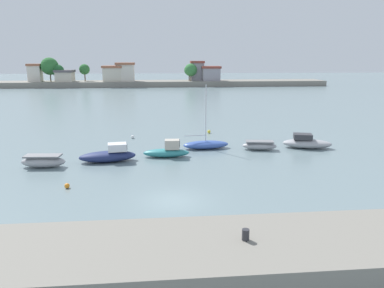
{
  "coord_description": "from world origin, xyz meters",
  "views": [
    {
      "loc": [
        -0.95,
        -23.18,
        9.46
      ],
      "look_at": [
        2.58,
        14.02,
        0.56
      ],
      "focal_mm": 34.28,
      "sensor_mm": 36.0,
      "label": 1
    }
  ],
  "objects_px": {
    "moored_boat_0": "(43,161)",
    "mooring_buoy_0": "(209,132)",
    "mooring_buoy_2": "(67,186)",
    "moored_boat_1": "(109,155)",
    "moored_boat_2": "(167,151)",
    "moored_boat_3": "(206,144)",
    "moored_boat_5": "(307,143)",
    "mooring_bollard": "(246,235)",
    "mooring_buoy_1": "(133,137)",
    "moored_boat_4": "(259,145)"
  },
  "relations": [
    {
      "from": "moored_boat_0",
      "to": "mooring_buoy_0",
      "type": "height_order",
      "value": "moored_boat_0"
    },
    {
      "from": "mooring_buoy_0",
      "to": "mooring_buoy_2",
      "type": "bearing_deg",
      "value": -124.97
    },
    {
      "from": "moored_boat_0",
      "to": "moored_boat_1",
      "type": "height_order",
      "value": "moored_boat_1"
    },
    {
      "from": "moored_boat_0",
      "to": "moored_boat_2",
      "type": "xyz_separation_m",
      "value": [
        10.97,
        2.38,
        0.04
      ]
    },
    {
      "from": "mooring_buoy_0",
      "to": "moored_boat_3",
      "type": "bearing_deg",
      "value": -100.35
    },
    {
      "from": "moored_boat_2",
      "to": "moored_boat_5",
      "type": "height_order",
      "value": "moored_boat_2"
    },
    {
      "from": "mooring_buoy_0",
      "to": "moored_boat_2",
      "type": "bearing_deg",
      "value": -117.16
    },
    {
      "from": "mooring_bollard",
      "to": "mooring_buoy_2",
      "type": "relative_size",
      "value": 1.29
    },
    {
      "from": "mooring_bollard",
      "to": "mooring_buoy_2",
      "type": "bearing_deg",
      "value": 130.05
    },
    {
      "from": "mooring_bollard",
      "to": "moored_boat_2",
      "type": "height_order",
      "value": "mooring_bollard"
    },
    {
      "from": "moored_boat_2",
      "to": "moored_boat_0",
      "type": "bearing_deg",
      "value": -164.94
    },
    {
      "from": "moored_boat_0",
      "to": "moored_boat_5",
      "type": "xyz_separation_m",
      "value": [
        25.82,
        4.58,
        0.05
      ]
    },
    {
      "from": "moored_boat_0",
      "to": "mooring_buoy_1",
      "type": "bearing_deg",
      "value": 61.53
    },
    {
      "from": "moored_boat_0",
      "to": "mooring_buoy_1",
      "type": "relative_size",
      "value": 9.78
    },
    {
      "from": "mooring_buoy_2",
      "to": "moored_boat_0",
      "type": "bearing_deg",
      "value": 120.3
    },
    {
      "from": "mooring_bollard",
      "to": "moored_boat_1",
      "type": "bearing_deg",
      "value": 112.96
    },
    {
      "from": "moored_boat_5",
      "to": "mooring_buoy_2",
      "type": "bearing_deg",
      "value": -140.17
    },
    {
      "from": "mooring_buoy_0",
      "to": "moored_boat_5",
      "type": "bearing_deg",
      "value": -43.28
    },
    {
      "from": "moored_boat_5",
      "to": "mooring_buoy_2",
      "type": "relative_size",
      "value": 14.23
    },
    {
      "from": "moored_boat_3",
      "to": "mooring_buoy_0",
      "type": "xyz_separation_m",
      "value": [
        1.45,
        7.96,
        -0.24
      ]
    },
    {
      "from": "mooring_bollard",
      "to": "moored_boat_3",
      "type": "height_order",
      "value": "moored_boat_3"
    },
    {
      "from": "mooring_bollard",
      "to": "mooring_buoy_1",
      "type": "bearing_deg",
      "value": 102.86
    },
    {
      "from": "moored_boat_0",
      "to": "moored_boat_5",
      "type": "relative_size",
      "value": 0.73
    },
    {
      "from": "moored_boat_5",
      "to": "moored_boat_0",
      "type": "bearing_deg",
      "value": -154.6
    },
    {
      "from": "moored_boat_4",
      "to": "mooring_buoy_1",
      "type": "distance_m",
      "value": 15.13
    },
    {
      "from": "mooring_bollard",
      "to": "moored_boat_3",
      "type": "bearing_deg",
      "value": 86.57
    },
    {
      "from": "moored_boat_1",
      "to": "mooring_buoy_2",
      "type": "height_order",
      "value": "moored_boat_1"
    },
    {
      "from": "moored_boat_3",
      "to": "moored_boat_4",
      "type": "height_order",
      "value": "moored_boat_3"
    },
    {
      "from": "moored_boat_2",
      "to": "moored_boat_5",
      "type": "bearing_deg",
      "value": 11.23
    },
    {
      "from": "moored_boat_2",
      "to": "mooring_buoy_0",
      "type": "bearing_deg",
      "value": 65.65
    },
    {
      "from": "mooring_buoy_2",
      "to": "mooring_buoy_1",
      "type": "bearing_deg",
      "value": 77.31
    },
    {
      "from": "mooring_bollard",
      "to": "moored_boat_1",
      "type": "xyz_separation_m",
      "value": [
        -8.19,
        19.33,
        -1.49
      ]
    },
    {
      "from": "mooring_bollard",
      "to": "moored_boat_4",
      "type": "height_order",
      "value": "mooring_bollard"
    },
    {
      "from": "mooring_bollard",
      "to": "moored_boat_0",
      "type": "xyz_separation_m",
      "value": [
        -13.72,
        18.05,
        -1.56
      ]
    },
    {
      "from": "moored_boat_5",
      "to": "mooring_buoy_0",
      "type": "relative_size",
      "value": 13.15
    },
    {
      "from": "mooring_buoy_0",
      "to": "mooring_buoy_1",
      "type": "distance_m",
      "value": 9.76
    },
    {
      "from": "mooring_buoy_0",
      "to": "mooring_buoy_1",
      "type": "height_order",
      "value": "mooring_buoy_0"
    },
    {
      "from": "mooring_buoy_1",
      "to": "moored_boat_3",
      "type": "bearing_deg",
      "value": -35.38
    },
    {
      "from": "moored_boat_0",
      "to": "moored_boat_3",
      "type": "relative_size",
      "value": 0.59
    },
    {
      "from": "moored_boat_2",
      "to": "moored_boat_3",
      "type": "relative_size",
      "value": 0.67
    },
    {
      "from": "mooring_buoy_0",
      "to": "moored_boat_1",
      "type": "bearing_deg",
      "value": -132.61
    },
    {
      "from": "moored_boat_0",
      "to": "mooring_bollard",
      "type": "bearing_deg",
      "value": -48.58
    },
    {
      "from": "moored_boat_4",
      "to": "moored_boat_1",
      "type": "bearing_deg",
      "value": -159.31
    },
    {
      "from": "moored_boat_2",
      "to": "moored_boat_4",
      "type": "bearing_deg",
      "value": 14.19
    },
    {
      "from": "moored_boat_1",
      "to": "moored_boat_5",
      "type": "xyz_separation_m",
      "value": [
        20.3,
        3.3,
        -0.03
      ]
    },
    {
      "from": "moored_boat_4",
      "to": "moored_boat_5",
      "type": "distance_m",
      "value": 5.19
    },
    {
      "from": "moored_boat_0",
      "to": "mooring_buoy_1",
      "type": "distance_m",
      "value": 13.12
    },
    {
      "from": "moored_boat_1",
      "to": "moored_boat_3",
      "type": "distance_m",
      "value": 10.41
    },
    {
      "from": "moored_boat_3",
      "to": "mooring_buoy_1",
      "type": "height_order",
      "value": "moored_boat_3"
    },
    {
      "from": "moored_boat_2",
      "to": "mooring_bollard",
      "type": "bearing_deg",
      "value": -79.55
    }
  ]
}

